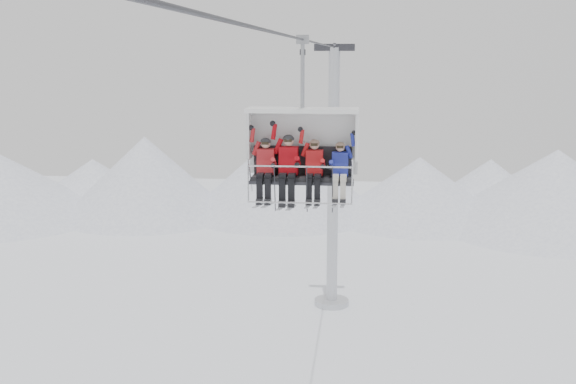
# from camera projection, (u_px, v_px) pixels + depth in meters

# --- Properties ---
(ridgeline) EXTENTS (72.00, 21.00, 7.00)m
(ridgeline) POSITION_uv_depth(u_px,v_px,m) (323.00, 184.00, 57.16)
(ridgeline) COLOR white
(ridgeline) RESTS_ON ground
(lift_tower_right) EXTENTS (2.00, 1.80, 13.48)m
(lift_tower_right) POSITION_uv_depth(u_px,v_px,m) (333.00, 197.00, 36.86)
(lift_tower_right) COLOR #B5B7BD
(lift_tower_right) RESTS_ON ground
(haul_cable) EXTENTS (0.06, 50.00, 0.06)m
(haul_cable) POSITION_uv_depth(u_px,v_px,m) (288.00, 36.00, 13.95)
(haul_cable) COLOR #2E2E33
(haul_cable) RESTS_ON lift_tower_left
(chairlift_carrier) EXTENTS (2.73, 1.17, 3.98)m
(chairlift_carrier) POSITION_uv_depth(u_px,v_px,m) (303.00, 145.00, 17.86)
(chairlift_carrier) COLOR black
(chairlift_carrier) RESTS_ON haul_cable
(skier_far_left) EXTENTS (0.43, 1.69, 1.69)m
(skier_far_left) POSITION_uv_depth(u_px,v_px,m) (265.00, 167.00, 17.74)
(skier_far_left) COLOR red
(skier_far_left) RESTS_ON chairlift_carrier
(skier_center_left) EXTENTS (0.47, 1.69, 1.82)m
(skier_center_left) POSITION_uv_depth(u_px,v_px,m) (288.00, 166.00, 17.69)
(skier_center_left) COLOR #B50911
(skier_center_left) RESTS_ON chairlift_carrier
(skier_center_right) EXTENTS (0.42, 1.69, 1.66)m
(skier_center_right) POSITION_uv_depth(u_px,v_px,m) (314.00, 168.00, 17.62)
(skier_center_right) COLOR red
(skier_center_right) RESTS_ON chairlift_carrier
(skier_far_right) EXTENTS (0.39, 1.69, 1.57)m
(skier_far_right) POSITION_uv_depth(u_px,v_px,m) (340.00, 169.00, 17.55)
(skier_far_right) COLOR #212B9A
(skier_far_right) RESTS_ON chairlift_carrier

